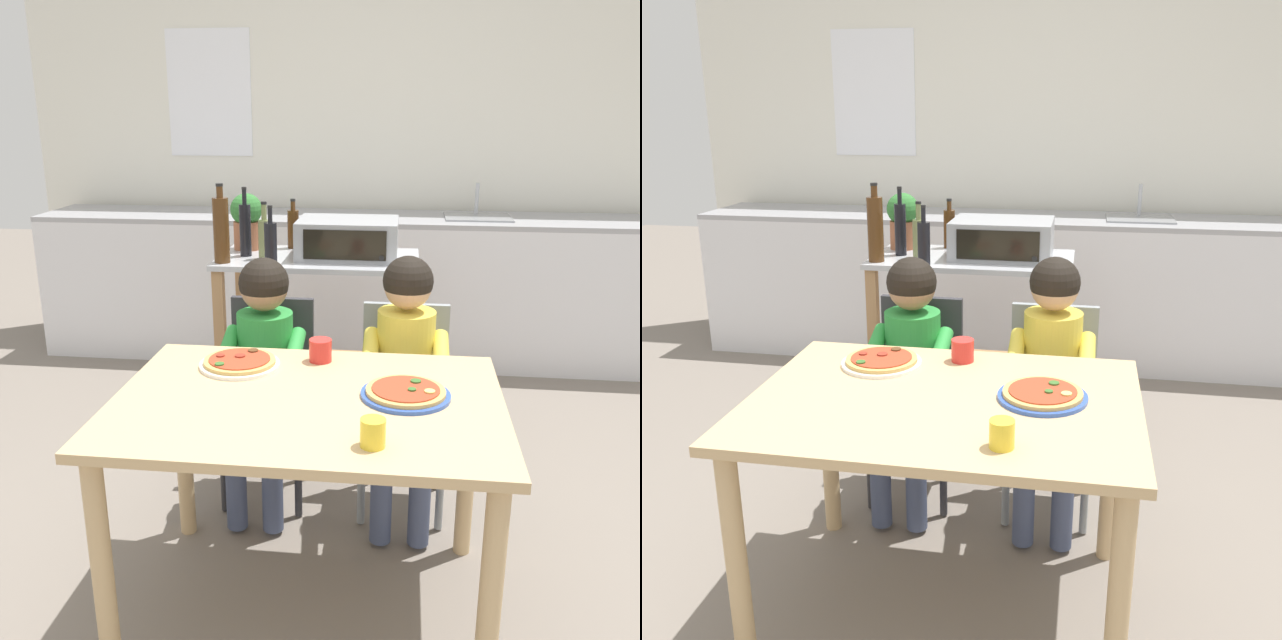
% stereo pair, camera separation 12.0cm
% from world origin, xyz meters
% --- Properties ---
extents(ground_plane, '(11.17, 11.17, 0.00)m').
position_xyz_m(ground_plane, '(0.00, 1.12, 0.00)').
color(ground_plane, slate).
extents(back_wall_tiled, '(4.52, 0.13, 2.70)m').
position_xyz_m(back_wall_tiled, '(-0.00, 2.85, 1.35)').
color(back_wall_tiled, white).
rests_on(back_wall_tiled, ground).
extents(kitchen_counter, '(4.07, 0.60, 1.11)m').
position_xyz_m(kitchen_counter, '(0.00, 2.44, 0.46)').
color(kitchen_counter, silver).
rests_on(kitchen_counter, ground).
extents(kitchen_island_cart, '(0.96, 0.52, 0.88)m').
position_xyz_m(kitchen_island_cart, '(-0.14, 1.37, 0.58)').
color(kitchen_island_cart, '#B7BABF').
rests_on(kitchen_island_cart, ground).
extents(toaster_oven, '(0.48, 0.36, 0.18)m').
position_xyz_m(toaster_oven, '(0.00, 1.39, 0.97)').
color(toaster_oven, '#999BA0').
rests_on(toaster_oven, kitchen_island_cart).
extents(bottle_brown_beer, '(0.06, 0.06, 0.25)m').
position_xyz_m(bottle_brown_beer, '(-0.29, 1.57, 0.98)').
color(bottle_brown_beer, '#4C2D14').
rests_on(bottle_brown_beer, kitchen_island_cart).
extents(bottle_dark_olive_oil, '(0.06, 0.06, 0.33)m').
position_xyz_m(bottle_dark_olive_oil, '(-0.49, 1.35, 1.01)').
color(bottle_dark_olive_oil, black).
rests_on(bottle_dark_olive_oil, kitchen_island_cart).
extents(bottle_clear_vinegar, '(0.06, 0.06, 0.27)m').
position_xyz_m(bottle_clear_vinegar, '(-0.39, 1.30, 0.98)').
color(bottle_clear_vinegar, olive).
rests_on(bottle_clear_vinegar, kitchen_island_cart).
extents(bottle_slim_sauce, '(0.06, 0.06, 0.27)m').
position_xyz_m(bottle_slim_sauce, '(-0.33, 1.17, 0.98)').
color(bottle_slim_sauce, black).
rests_on(bottle_slim_sauce, kitchen_island_cart).
extents(bottle_squat_spirits, '(0.07, 0.07, 0.36)m').
position_xyz_m(bottle_squat_spirits, '(-0.57, 1.19, 1.03)').
color(bottle_squat_spirits, '#4C2D14').
rests_on(bottle_squat_spirits, kitchen_island_cart).
extents(potted_herb_plant, '(0.16, 0.16, 0.28)m').
position_xyz_m(potted_herb_plant, '(-0.52, 1.51, 1.03)').
color(potted_herb_plant, '#9E5B3D').
rests_on(potted_herb_plant, kitchen_island_cart).
extents(dining_table, '(1.16, 0.84, 0.74)m').
position_xyz_m(dining_table, '(0.00, 0.00, 0.63)').
color(dining_table, tan).
rests_on(dining_table, ground).
extents(dining_chair_left, '(0.36, 0.36, 0.81)m').
position_xyz_m(dining_chair_left, '(-0.26, 0.72, 0.48)').
color(dining_chair_left, '#333338').
rests_on(dining_chair_left, ground).
extents(dining_chair_right, '(0.36, 0.36, 0.81)m').
position_xyz_m(dining_chair_right, '(0.29, 0.69, 0.48)').
color(dining_chair_right, gray).
rests_on(dining_chair_right, ground).
extents(child_in_green_shirt, '(0.32, 0.42, 1.00)m').
position_xyz_m(child_in_green_shirt, '(-0.26, 0.60, 0.66)').
color(child_in_green_shirt, '#424C6B').
rests_on(child_in_green_shirt, ground).
extents(child_in_yellow_shirt, '(0.32, 0.42, 1.03)m').
position_xyz_m(child_in_yellow_shirt, '(0.29, 0.57, 0.66)').
color(child_in_yellow_shirt, '#424C6B').
rests_on(child_in_yellow_shirt, ground).
extents(pizza_plate_white, '(0.27, 0.27, 0.03)m').
position_xyz_m(pizza_plate_white, '(-0.26, 0.23, 0.76)').
color(pizza_plate_white, white).
rests_on(pizza_plate_white, dining_table).
extents(pizza_plate_blue_rimmed, '(0.27, 0.27, 0.03)m').
position_xyz_m(pizza_plate_blue_rimmed, '(0.29, 0.04, 0.76)').
color(pizza_plate_blue_rimmed, '#3356B7').
rests_on(pizza_plate_blue_rimmed, dining_table).
extents(drinking_cup_yellow, '(0.07, 0.07, 0.08)m').
position_xyz_m(drinking_cup_yellow, '(0.21, -0.28, 0.78)').
color(drinking_cup_yellow, yellow).
rests_on(drinking_cup_yellow, dining_table).
extents(drinking_cup_red, '(0.08, 0.08, 0.08)m').
position_xyz_m(drinking_cup_red, '(-0.00, 0.31, 0.78)').
color(drinking_cup_red, red).
rests_on(drinking_cup_red, dining_table).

